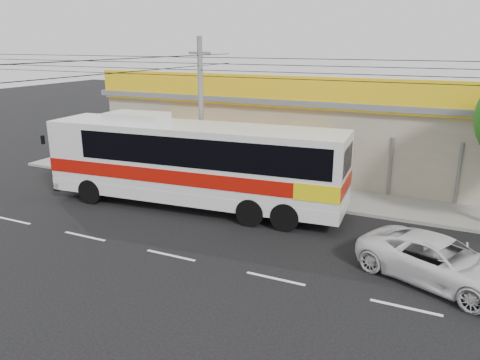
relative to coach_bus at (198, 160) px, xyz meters
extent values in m
plane|color=black|center=(1.65, -2.35, -2.25)|extent=(120.00, 120.00, 0.00)
cube|color=gray|center=(1.65, 3.65, -2.18)|extent=(30.00, 3.20, 0.15)
cube|color=#9E9380|center=(1.65, 9.25, -0.15)|extent=(22.00, 8.00, 4.20)
cube|color=slate|center=(1.65, 9.25, 2.10)|extent=(22.60, 8.60, 0.30)
cube|color=yellow|center=(1.65, 5.13, 2.65)|extent=(22.00, 0.24, 1.60)
cube|color=red|center=(-0.35, 5.10, 2.65)|extent=(9.00, 0.10, 1.20)
cube|color=#208016|center=(8.15, 5.10, 2.65)|extent=(2.40, 0.10, 1.10)
cube|color=navy|center=(10.85, 5.10, 2.65)|extent=(2.20, 0.10, 1.10)
cube|color=red|center=(-7.35, 5.10, 2.65)|extent=(3.00, 0.10, 1.10)
cube|color=#D0920B|center=(-0.35, 4.95, 0.75)|extent=(10.00, 1.20, 0.37)
cube|color=silver|center=(-0.21, -0.02, -0.10)|extent=(13.81, 3.92, 3.29)
cube|color=#AE1007|center=(-0.21, -0.02, -0.49)|extent=(13.86, 3.96, 0.62)
cube|color=yellow|center=(5.67, 0.46, -0.49)|extent=(2.04, 3.04, 0.68)
cube|color=black|center=(0.58, 0.05, 0.64)|extent=(11.55, 3.78, 1.25)
cube|color=black|center=(-6.92, -0.56, 0.41)|extent=(0.38, 2.51, 1.70)
cube|color=silver|center=(-3.05, -0.24, 1.75)|extent=(2.84, 1.80, 0.41)
cylinder|color=black|center=(-4.87, -1.68, -1.66)|extent=(1.21, 0.46, 1.18)
cylinder|color=black|center=(-5.07, 0.88, -1.66)|extent=(1.21, 0.46, 1.18)
cylinder|color=black|center=(4.53, -0.92, -1.66)|extent=(1.21, 0.46, 1.18)
cylinder|color=black|center=(4.32, 1.63, -1.66)|extent=(1.21, 0.46, 1.18)
imported|color=maroon|center=(-8.59, 2.77, -1.54)|extent=(2.27, 1.17, 1.14)
imported|color=black|center=(-9.92, 4.50, -1.53)|extent=(1.97, 1.03, 1.14)
imported|color=silver|center=(10.37, -2.81, -1.55)|extent=(5.61, 4.13, 1.42)
cylinder|color=#5D5D5B|center=(-0.85, 1.85, 1.54)|extent=(0.25, 0.25, 7.59)
cube|color=#5D5D5B|center=(-0.85, 1.85, 4.58)|extent=(1.14, 0.11, 0.11)
camera|label=1|loc=(10.40, -17.56, 5.06)|focal=35.00mm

